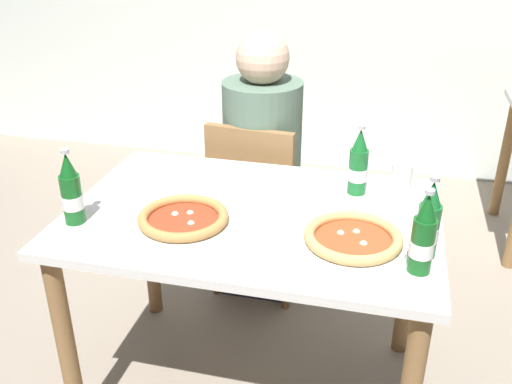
{
  "coord_description": "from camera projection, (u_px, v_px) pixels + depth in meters",
  "views": [
    {
      "loc": [
        0.4,
        -1.59,
        1.64
      ],
      "look_at": [
        0.0,
        0.05,
        0.8
      ],
      "focal_mm": 40.06,
      "sensor_mm": 36.0,
      "label": 1
    }
  ],
  "objects": [
    {
      "name": "paper_cup",
      "position": [
        401.0,
        178.0,
        1.99
      ],
      "size": [
        0.07,
        0.07,
        0.09
      ],
      "primitive_type": "cylinder",
      "color": "white",
      "rests_on": "dining_table_main"
    },
    {
      "name": "beer_bottle_extra",
      "position": [
        423.0,
        238.0,
        1.52
      ],
      "size": [
        0.07,
        0.07,
        0.25
      ],
      "color": "#14591E",
      "rests_on": "dining_table_main"
    },
    {
      "name": "ground_plane",
      "position": [
        253.0,
        384.0,
        2.2
      ],
      "size": [
        8.0,
        8.0,
        0.0
      ],
      "primitive_type": "plane",
      "color": "gray"
    },
    {
      "name": "beer_bottle_left",
      "position": [
        71.0,
        192.0,
        1.76
      ],
      "size": [
        0.07,
        0.07,
        0.25
      ],
      "color": "#14591E",
      "rests_on": "dining_table_main"
    },
    {
      "name": "beer_bottle_right",
      "position": [
        428.0,
        223.0,
        1.59
      ],
      "size": [
        0.07,
        0.07,
        0.25
      ],
      "color": "#196B2D",
      "rests_on": "dining_table_main"
    },
    {
      "name": "pizza_margherita_near",
      "position": [
        183.0,
        219.0,
        1.78
      ],
      "size": [
        0.31,
        0.31,
        0.04
      ],
      "color": "white",
      "rests_on": "dining_table_main"
    },
    {
      "name": "chair_behind_table",
      "position": [
        258.0,
        199.0,
        2.54
      ],
      "size": [
        0.44,
        0.44,
        0.85
      ],
      "rotation": [
        0.0,
        0.0,
        3.04
      ],
      "color": "olive",
      "rests_on": "ground_plane"
    },
    {
      "name": "dining_table_main",
      "position": [
        252.0,
        242.0,
        1.91
      ],
      "size": [
        1.2,
        0.8,
        0.75
      ],
      "color": "silver",
      "rests_on": "ground_plane"
    },
    {
      "name": "diner_seated",
      "position": [
        262.0,
        174.0,
        2.54
      ],
      "size": [
        0.34,
        0.34,
        1.21
      ],
      "color": "#2D3342",
      "rests_on": "ground_plane"
    },
    {
      "name": "beer_bottle_center",
      "position": [
        358.0,
        165.0,
        1.95
      ],
      "size": [
        0.07,
        0.07,
        0.25
      ],
      "color": "#196B2D",
      "rests_on": "dining_table_main"
    },
    {
      "name": "napkin_with_cutlery",
      "position": [
        227.0,
        175.0,
        2.12
      ],
      "size": [
        0.23,
        0.23,
        0.01
      ],
      "color": "white",
      "rests_on": "dining_table_main"
    },
    {
      "name": "pizza_marinara_far",
      "position": [
        353.0,
        239.0,
        1.67
      ],
      "size": [
        0.31,
        0.31,
        0.04
      ],
      "color": "white",
      "rests_on": "dining_table_main"
    }
  ]
}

